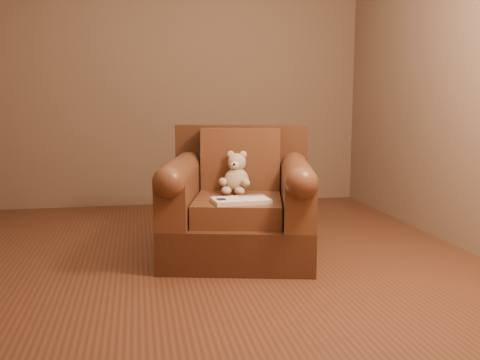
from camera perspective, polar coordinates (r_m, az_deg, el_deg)
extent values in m
plane|color=brown|center=(3.96, -4.45, -8.01)|extent=(4.00, 4.00, 0.00)
cube|color=brown|center=(5.79, -6.90, 10.73)|extent=(4.00, 0.02, 2.70)
cube|color=brown|center=(1.83, 2.45, 15.40)|extent=(4.00, 0.02, 2.70)
cube|color=brown|center=(4.49, 22.12, 10.79)|extent=(0.02, 4.00, 2.70)
cube|color=#422516|center=(3.89, -0.15, -6.07)|extent=(1.24, 1.20, 0.29)
cube|color=#422516|center=(4.24, 0.14, 1.55)|extent=(1.03, 0.34, 0.64)
cube|color=brown|center=(3.79, -0.18, -3.02)|extent=(0.75, 0.84, 0.16)
cube|color=brown|center=(4.09, 0.06, 2.25)|extent=(0.62, 0.30, 0.47)
cube|color=brown|center=(3.82, -6.40, -1.65)|extent=(0.41, 0.90, 0.33)
cube|color=brown|center=(3.78, 6.10, -1.75)|extent=(0.41, 0.90, 0.33)
cylinder|color=brown|center=(3.79, -6.45, 0.81)|extent=(0.41, 0.90, 0.21)
cylinder|color=brown|center=(3.75, 6.14, 0.74)|extent=(0.41, 0.90, 0.21)
ellipsoid|color=tan|center=(3.96, -0.38, -0.08)|extent=(0.18, 0.17, 0.19)
sphere|color=tan|center=(3.95, -0.34, 1.90)|extent=(0.13, 0.13, 0.13)
ellipsoid|color=tan|center=(3.96, -0.99, 2.74)|extent=(0.05, 0.03, 0.05)
ellipsoid|color=tan|center=(3.94, 0.35, 2.71)|extent=(0.05, 0.03, 0.05)
ellipsoid|color=beige|center=(3.89, -0.56, 1.62)|extent=(0.06, 0.04, 0.05)
sphere|color=black|center=(3.87, -0.63, 1.68)|extent=(0.02, 0.02, 0.02)
ellipsoid|color=tan|center=(3.90, -1.85, -0.20)|extent=(0.06, 0.12, 0.06)
ellipsoid|color=tan|center=(3.86, 0.60, -0.29)|extent=(0.06, 0.12, 0.06)
ellipsoid|color=tan|center=(3.87, -1.47, -1.15)|extent=(0.07, 0.12, 0.06)
ellipsoid|color=tan|center=(3.85, -0.03, -1.20)|extent=(0.07, 0.12, 0.06)
cube|color=beige|center=(3.58, 0.10, -2.22)|extent=(0.39, 0.25, 0.03)
cube|color=white|center=(3.56, -1.36, -2.06)|extent=(0.20, 0.24, 0.00)
cube|color=white|center=(3.61, 1.53, -1.92)|extent=(0.20, 0.24, 0.00)
cube|color=beige|center=(3.58, 0.10, -1.98)|extent=(0.02, 0.23, 0.00)
cube|color=#0F1638|center=(3.55, -2.03, -2.07)|extent=(0.07, 0.08, 0.00)
cube|color=slate|center=(3.68, 1.17, -1.67)|extent=(0.17, 0.06, 0.00)
cylinder|color=gold|center=(5.12, 4.94, -4.06)|extent=(0.28, 0.28, 0.02)
cylinder|color=gold|center=(5.07, 4.97, -1.48)|extent=(0.03, 0.03, 0.45)
cylinder|color=gold|center=(5.03, 5.01, 1.17)|extent=(0.35, 0.35, 0.02)
cylinder|color=gold|center=(5.04, 5.01, 1.05)|extent=(0.03, 0.03, 0.02)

